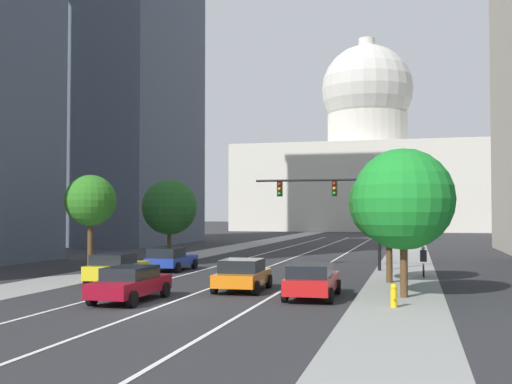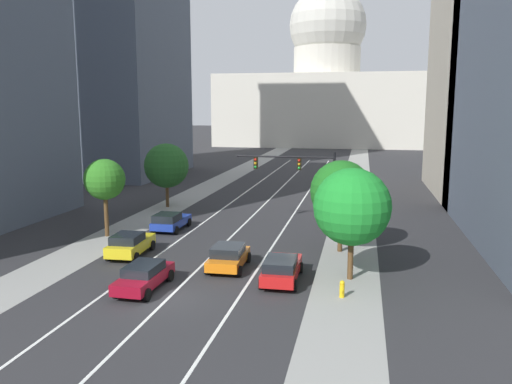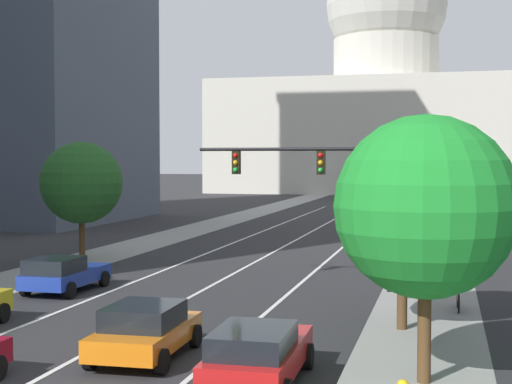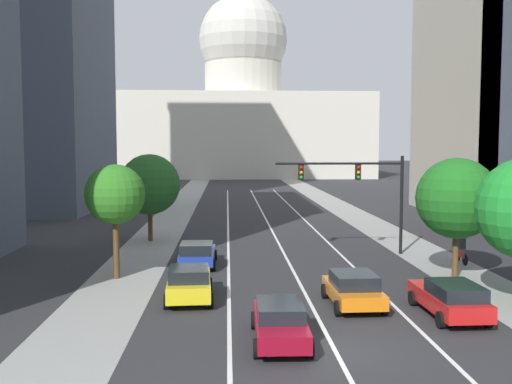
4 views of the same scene
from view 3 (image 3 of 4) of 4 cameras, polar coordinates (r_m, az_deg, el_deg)
ground_plane at (r=54.43m, az=4.02°, el=-3.08°), size 400.00×400.00×0.00m
sidewalk_left at (r=51.94m, az=-6.59°, el=-3.35°), size 3.64×130.00×0.01m
sidewalk_right at (r=48.64m, az=13.28°, el=-3.80°), size 3.64×130.00×0.01m
lane_stripe_left at (r=40.81m, az=-4.54°, el=-4.93°), size 0.16×90.00×0.01m
lane_stripe_center at (r=39.84m, az=0.25°, el=-5.11°), size 0.16×90.00×0.01m
lane_stripe_right at (r=39.16m, az=5.24°, el=-5.25°), size 0.16×90.00×0.01m
capitol_building at (r=123.01m, az=9.69°, el=6.57°), size 53.53×23.18×40.27m
car_orange at (r=20.60m, az=-8.32°, el=-10.19°), size 2.20×4.13×1.46m
car_red at (r=17.95m, az=0.14°, el=-12.03°), size 2.10×4.63×1.48m
car_blue at (r=31.15m, az=-14.29°, el=-5.94°), size 2.14×4.27×1.45m
traffic_signal_mast at (r=30.72m, az=5.21°, el=0.94°), size 7.98×0.39×6.15m
cyclist at (r=27.53m, az=14.94°, el=-6.85°), size 0.37×1.70×1.72m
street_tree_mid_right at (r=23.79m, az=10.97°, el=-0.40°), size 4.14×4.14×6.17m
street_tree_near_right at (r=18.17m, az=12.60°, el=-1.09°), size 4.32×4.32×6.33m
street_tree_near_left at (r=40.65m, az=-12.96°, el=0.68°), size 4.29×4.29×6.19m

